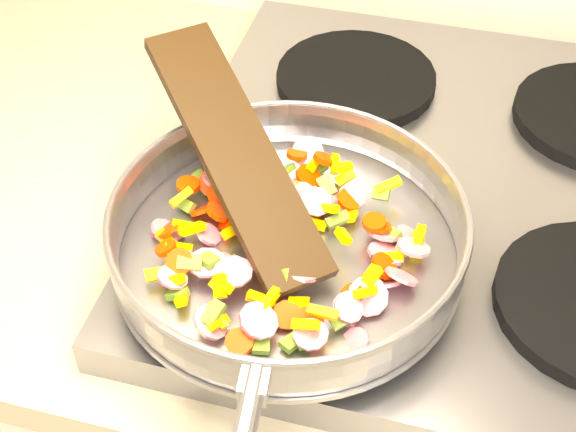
# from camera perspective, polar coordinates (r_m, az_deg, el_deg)

# --- Properties ---
(cooktop) EXTENTS (0.60, 0.60, 0.04)m
(cooktop) POSITION_cam_1_polar(r_m,az_deg,el_deg) (0.87, 11.90, 1.53)
(cooktop) COLOR #939399
(cooktop) RESTS_ON counter_top
(grate_fl) EXTENTS (0.19, 0.19, 0.02)m
(grate_fl) POSITION_cam_1_polar(r_m,az_deg,el_deg) (0.77, 0.65, -2.01)
(grate_fl) COLOR black
(grate_fl) RESTS_ON cooktop
(grate_bl) EXTENTS (0.19, 0.19, 0.02)m
(grate_bl) POSITION_cam_1_polar(r_m,az_deg,el_deg) (0.97, 4.85, 9.71)
(grate_bl) COLOR black
(grate_bl) RESTS_ON cooktop
(saute_pan) EXTENTS (0.36, 0.53, 0.06)m
(saute_pan) POSITION_cam_1_polar(r_m,az_deg,el_deg) (0.72, -0.03, -1.18)
(saute_pan) COLOR #9E9EA5
(saute_pan) RESTS_ON grate_fl
(vegetable_heap) EXTENTS (0.26, 0.27, 0.05)m
(vegetable_heap) POSITION_cam_1_polar(r_m,az_deg,el_deg) (0.73, -0.30, -1.65)
(vegetable_heap) COLOR #FED400
(vegetable_heap) RESTS_ON saute_pan
(wooden_spatula) EXTENTS (0.24, 0.25, 0.11)m
(wooden_spatula) POSITION_cam_1_polar(r_m,az_deg,el_deg) (0.74, -3.75, 4.60)
(wooden_spatula) COLOR black
(wooden_spatula) RESTS_ON saute_pan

